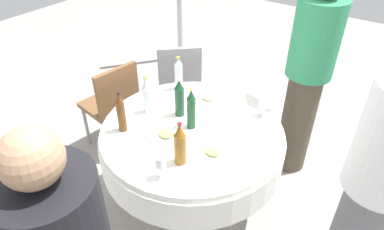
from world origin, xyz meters
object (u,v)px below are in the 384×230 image
bottle_clear_rear (179,74)px  bottle_brown_right (121,113)px  dining_table (192,145)px  bottle_clear_west (147,96)px  bottle_amber_inner (180,145)px  chair_mid (179,77)px  bottle_dark_green_front (179,98)px  person_right (308,76)px  bottle_dark_green_mid (191,110)px  wine_glass_west (160,163)px  plate_outer (166,135)px  person_rear (375,190)px  chair_south (113,101)px  plate_left (213,154)px  wine_glass_front (263,105)px  plate_near (208,99)px

bottle_clear_rear → bottle_brown_right: bearing=91.7°
dining_table → bottle_clear_west: bottle_clear_west is taller
bottle_amber_inner → chair_mid: size_ratio=0.33×
bottle_dark_green_front → person_right: size_ratio=0.17×
bottle_clear_west → bottle_amber_inner: bearing=150.5°
dining_table → bottle_dark_green_front: size_ratio=4.35×
bottle_clear_rear → bottle_dark_green_mid: bottle_dark_green_mid is taller
bottle_brown_right → wine_glass_west: bottle_brown_right is taller
wine_glass_west → plate_outer: bearing=-55.9°
bottle_brown_right → chair_mid: (0.36, -1.09, -0.36)m
bottle_clear_rear → bottle_amber_inner: 0.84m
person_rear → chair_mid: 2.07m
person_rear → chair_south: bearing=-93.1°
chair_south → bottle_clear_west: bearing=-97.5°
bottle_clear_rear → plate_outer: (-0.30, 0.53, -0.12)m
bottle_clear_west → bottle_dark_green_front: bearing=-154.4°
chair_mid → plate_left: bearing=-86.1°
plate_left → person_right: 1.04m
dining_table → wine_glass_front: bearing=-128.6°
bottle_dark_green_front → chair_south: size_ratio=0.33×
plate_left → dining_table: bearing=-29.7°
bottle_amber_inner → wine_glass_west: bottle_amber_inner is taller
person_right → chair_south: person_right is taller
wine_glass_front → plate_left: wine_glass_front is taller
plate_outer → chair_mid: size_ratio=0.27×
dining_table → wine_glass_front: (-0.32, -0.40, 0.24)m
bottle_clear_rear → person_right: size_ratio=0.16×
bottle_clear_rear → chair_mid: 0.67m
bottle_brown_right → chair_mid: 1.20m
bottle_clear_west → person_right: 1.21m
bottle_dark_green_front → wine_glass_west: size_ratio=1.92×
bottle_brown_right → chair_mid: bottle_brown_right is taller
plate_outer → wine_glass_west: bearing=124.1°
bottle_brown_right → person_right: (-0.82, -1.14, 0.02)m
plate_near → plate_outer: 0.52m
bottle_dark_green_front → wine_glass_front: (-0.48, -0.32, -0.04)m
plate_left → bottle_brown_right: bearing=12.1°
bottle_clear_rear → bottle_brown_right: 0.64m
bottle_dark_green_front → chair_south: bearing=-4.5°
bottle_brown_right → bottle_clear_rear: bearing=-88.3°
person_right → wine_glass_west: bearing=-76.3°
bottle_amber_inner → bottle_dark_green_front: bearing=-52.5°
plate_outer → person_rear: 1.22m
plate_near → person_right: 0.77m
bottle_brown_right → plate_near: bottle_brown_right is taller
bottle_amber_inner → person_right: 1.21m
person_right → plate_near: bearing=-108.8°
bottle_amber_inner → chair_south: bottle_amber_inner is taller
chair_mid → bottle_brown_right: bearing=-113.5°
wine_glass_west → chair_mid: size_ratio=0.17×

